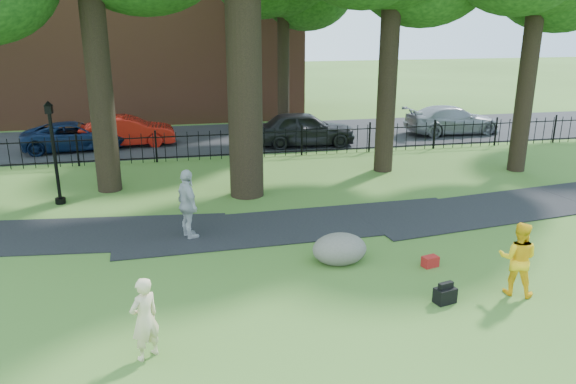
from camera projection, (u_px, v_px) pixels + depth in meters
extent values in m
plane|color=#3E6021|center=(290.00, 293.00, 12.04)|extent=(120.00, 120.00, 0.00)
cube|color=black|center=(297.00, 226.00, 15.87)|extent=(36.07, 3.85, 0.03)
cube|color=black|center=(222.00, 138.00, 26.97)|extent=(80.00, 7.00, 0.02)
cube|color=black|center=(230.00, 134.00, 22.93)|extent=(44.00, 0.04, 0.04)
cube|color=black|center=(231.00, 154.00, 23.18)|extent=(44.00, 0.04, 0.04)
cube|color=brown|center=(135.00, 9.00, 31.86)|extent=(18.00, 8.00, 12.00)
cylinder|color=black|center=(243.00, 30.00, 16.98)|extent=(1.10, 1.10, 10.50)
cylinder|color=black|center=(97.00, 53.00, 17.73)|extent=(0.80, 0.80, 9.10)
cylinder|color=black|center=(389.00, 58.00, 20.22)|extent=(0.70, 0.70, 8.40)
cylinder|color=black|center=(529.00, 63.00, 20.29)|extent=(0.64, 0.64, 8.05)
imported|color=beige|center=(145.00, 319.00, 9.56)|extent=(0.66, 0.63, 1.52)
imported|color=yellow|center=(518.00, 259.00, 11.80)|extent=(0.99, 0.95, 1.62)
imported|color=#ACACB0|center=(188.00, 205.00, 14.71)|extent=(0.81, 1.20, 1.89)
ellipsoid|color=slate|center=(340.00, 247.00, 13.45)|extent=(1.53, 1.30, 0.77)
cylinder|color=black|center=(55.00, 160.00, 17.30)|extent=(0.11, 0.11, 2.86)
cylinder|color=black|center=(61.00, 201.00, 17.71)|extent=(0.32, 0.32, 0.18)
cube|color=black|center=(49.00, 109.00, 16.83)|extent=(0.22, 0.22, 0.27)
cone|color=black|center=(48.00, 103.00, 16.78)|extent=(0.29, 0.29, 0.14)
cube|color=black|center=(445.00, 295.00, 11.60)|extent=(0.49, 0.37, 0.33)
cube|color=maroon|center=(430.00, 261.00, 13.27)|extent=(0.42, 0.32, 0.26)
imported|color=red|center=(128.00, 131.00, 25.23)|extent=(4.18, 1.60, 1.36)
imported|color=#0C1B3C|center=(75.00, 136.00, 24.57)|extent=(4.61, 2.54, 1.22)
imported|color=black|center=(304.00, 129.00, 25.34)|extent=(4.63, 2.05, 1.55)
imported|color=gray|center=(452.00, 120.00, 27.86)|extent=(4.83, 2.11, 1.38)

